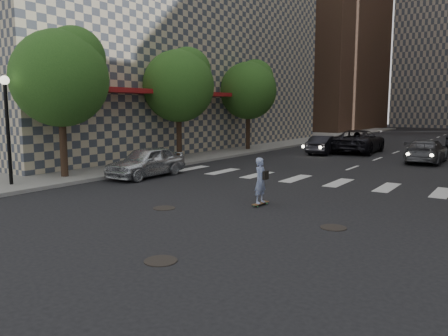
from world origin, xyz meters
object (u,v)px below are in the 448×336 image
object	(u,v)px
lamppost	(7,114)
tree_c	(250,88)
silver_sedan	(146,162)
skateboarder	(261,181)
tree_a	(63,74)
traffic_car_c	(359,141)
tree_b	(180,83)
traffic_car_b	(427,151)
traffic_car_a	(324,145)

from	to	relation	value
lamppost	tree_c	world-z (taller)	tree_c
silver_sedan	skateboarder	bearing A→B (deg)	-18.14
tree_a	traffic_car_c	size ratio (longest dim) A/B	1.12
tree_b	silver_sedan	size ratio (longest dim) A/B	1.59
silver_sedan	traffic_car_b	world-z (taller)	silver_sedan
tree_a	skateboarder	xyz separation A→B (m)	(9.80, 0.16, -3.82)
traffic_car_b	tree_a	bearing A→B (deg)	51.93
tree_a	traffic_car_b	world-z (taller)	tree_a
tree_a	tree_c	xyz separation A→B (m)	(0.00, 16.00, 0.00)
tree_b	skateboarder	size ratio (longest dim) A/B	4.18
tree_a	traffic_car_c	distance (m)	20.86
tree_b	traffic_car_c	bearing A→B (deg)	57.08
tree_c	silver_sedan	distance (m)	14.29
lamppost	traffic_car_c	distance (m)	23.10
traffic_car_b	traffic_car_c	xyz separation A→B (m)	(-5.08, 3.59, 0.14)
silver_sedan	traffic_car_c	world-z (taller)	traffic_car_c
lamppost	silver_sedan	bearing A→B (deg)	63.96
traffic_car_a	traffic_car_c	bearing A→B (deg)	-130.09
traffic_car_a	traffic_car_c	world-z (taller)	traffic_car_c
tree_b	traffic_car_c	xyz separation A→B (m)	(7.24, 11.18, -3.83)
traffic_car_a	tree_c	bearing A→B (deg)	5.28
tree_c	silver_sedan	xyz separation A→B (m)	(2.45, -13.52, -3.94)
lamppost	tree_a	world-z (taller)	tree_a
tree_a	tree_c	bearing A→B (deg)	90.00
traffic_car_a	traffic_car_b	world-z (taller)	traffic_car_b
lamppost	skateboarder	bearing A→B (deg)	15.87
traffic_car_a	silver_sedan	bearing A→B (deg)	74.35
tree_b	traffic_car_b	bearing A→B (deg)	31.63
silver_sedan	traffic_car_c	xyz separation A→B (m)	(4.78, 16.70, 0.11)
skateboarder	silver_sedan	distance (m)	7.71
lamppost	traffic_car_b	bearing A→B (deg)	55.85
skateboarder	traffic_car_a	world-z (taller)	skateboarder
lamppost	tree_c	bearing A→B (deg)	89.86
silver_sedan	traffic_car_c	distance (m)	17.37
silver_sedan	traffic_car_c	bearing A→B (deg)	73.35
tree_c	traffic_car_a	size ratio (longest dim) A/B	1.70
tree_b	silver_sedan	distance (m)	7.21
lamppost	tree_b	distance (m)	10.77
tree_a	skateboarder	distance (m)	10.52
tree_c	traffic_car_b	size ratio (longest dim) A/B	1.41
traffic_car_a	traffic_car_b	distance (m)	6.91
tree_b	tree_c	world-z (taller)	same
tree_c	skateboarder	world-z (taller)	tree_c
tree_a	traffic_car_b	bearing A→B (deg)	51.68
silver_sedan	tree_b	bearing A→B (deg)	113.31
skateboarder	silver_sedan	xyz separation A→B (m)	(-7.35, 2.32, -0.12)
lamppost	traffic_car_c	world-z (taller)	lamppost
tree_a	silver_sedan	bearing A→B (deg)	45.29
tree_a	tree_c	distance (m)	16.00
tree_b	tree_c	distance (m)	8.00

